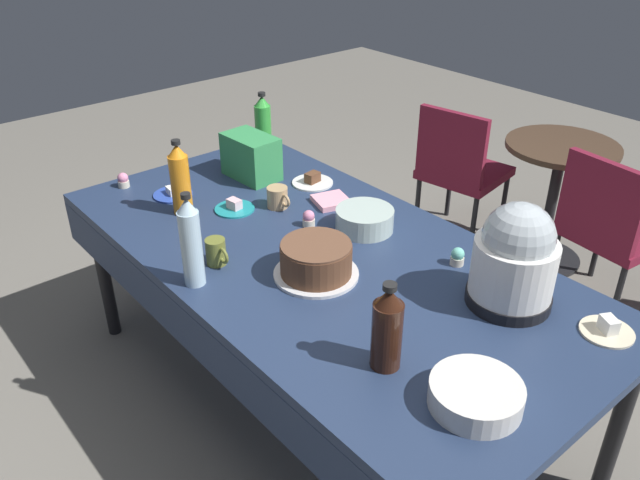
{
  "coord_description": "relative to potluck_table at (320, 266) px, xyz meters",
  "views": [
    {
      "loc": [
        1.57,
        -1.32,
        1.99
      ],
      "look_at": [
        0.0,
        0.0,
        0.8
      ],
      "focal_mm": 36.01,
      "sensor_mm": 36.0,
      "label": 1
    }
  ],
  "objects": [
    {
      "name": "ground",
      "position": [
        0.0,
        0.0,
        -0.69
      ],
      "size": [
        9.0,
        9.0,
        0.0
      ],
      "primitive_type": "plane",
      "color": "slate"
    },
    {
      "name": "potluck_table",
      "position": [
        0.0,
        0.0,
        0.0
      ],
      "size": [
        2.2,
        1.1,
        0.75
      ],
      "color": "navy",
      "rests_on": "ground"
    },
    {
      "name": "frosted_layer_cake",
      "position": [
        0.11,
        -0.11,
        0.12
      ],
      "size": [
        0.3,
        0.3,
        0.13
      ],
      "color": "silver",
      "rests_on": "potluck_table"
    },
    {
      "name": "slow_cooker",
      "position": [
        0.65,
        0.26,
        0.23
      ],
      "size": [
        0.28,
        0.28,
        0.36
      ],
      "color": "black",
      "rests_on": "potluck_table"
    },
    {
      "name": "glass_salad_bowl",
      "position": [
        -0.02,
        0.25,
        0.11
      ],
      "size": [
        0.23,
        0.23,
        0.09
      ],
      "primitive_type": "cylinder",
      "color": "#B2C6BC",
      "rests_on": "potluck_table"
    },
    {
      "name": "ceramic_snack_bowl",
      "position": [
        0.87,
        -0.2,
        0.1
      ],
      "size": [
        0.25,
        0.25,
        0.07
      ],
      "primitive_type": "cylinder",
      "color": "silver",
      "rests_on": "potluck_table"
    },
    {
      "name": "dessert_plate_white",
      "position": [
        -0.48,
        0.36,
        0.07
      ],
      "size": [
        0.19,
        0.19,
        0.05
      ],
      "color": "white",
      "rests_on": "potluck_table"
    },
    {
      "name": "dessert_plate_cobalt",
      "position": [
        -0.78,
        -0.18,
        0.07
      ],
      "size": [
        0.17,
        0.17,
        0.04
      ],
      "color": "#2D4CB2",
      "rests_on": "potluck_table"
    },
    {
      "name": "dessert_plate_teal",
      "position": [
        -0.49,
        -0.05,
        0.07
      ],
      "size": [
        0.17,
        0.17,
        0.05
      ],
      "color": "teal",
      "rests_on": "potluck_table"
    },
    {
      "name": "dessert_plate_cream",
      "position": [
        0.94,
        0.36,
        0.08
      ],
      "size": [
        0.16,
        0.16,
        0.06
      ],
      "color": "beige",
      "rests_on": "potluck_table"
    },
    {
      "name": "cupcake_rose",
      "position": [
        -0.18,
        0.09,
        0.09
      ],
      "size": [
        0.05,
        0.05,
        0.07
      ],
      "color": "beige",
      "rests_on": "potluck_table"
    },
    {
      "name": "cupcake_mint",
      "position": [
        -1.0,
        -0.31,
        0.09
      ],
      "size": [
        0.05,
        0.05,
        0.07
      ],
      "color": "beige",
      "rests_on": "potluck_table"
    },
    {
      "name": "cupcake_cocoa",
      "position": [
        0.39,
        0.32,
        0.09
      ],
      "size": [
        0.05,
        0.05,
        0.07
      ],
      "color": "beige",
      "rests_on": "potluck_table"
    },
    {
      "name": "soda_bottle_lime_soda",
      "position": [
        -0.98,
        0.45,
        0.19
      ],
      "size": [
        0.08,
        0.08,
        0.29
      ],
      "color": "green",
      "rests_on": "potluck_table"
    },
    {
      "name": "soda_bottle_water",
      "position": [
        -0.12,
        -0.46,
        0.22
      ],
      "size": [
        0.07,
        0.07,
        0.34
      ],
      "color": "silver",
      "rests_on": "potluck_table"
    },
    {
      "name": "soda_bottle_orange_juice",
      "position": [
        -0.61,
        -0.23,
        0.21
      ],
      "size": [
        0.08,
        0.08,
        0.32
      ],
      "color": "orange",
      "rests_on": "potluck_table"
    },
    {
      "name": "soda_bottle_cola",
      "position": [
        0.6,
        -0.26,
        0.19
      ],
      "size": [
        0.09,
        0.09,
        0.28
      ],
      "color": "#33190F",
      "rests_on": "potluck_table"
    },
    {
      "name": "coffee_mug_olive",
      "position": [
        -0.18,
        -0.34,
        0.11
      ],
      "size": [
        0.12,
        0.07,
        0.1
      ],
      "color": "olive",
      "rests_on": "potluck_table"
    },
    {
      "name": "coffee_mug_tan",
      "position": [
        -0.39,
        0.1,
        0.11
      ],
      "size": [
        0.13,
        0.09,
        0.09
      ],
      "color": "tan",
      "rests_on": "potluck_table"
    },
    {
      "name": "soda_carton",
      "position": [
        -0.72,
        0.19,
        0.16
      ],
      "size": [
        0.27,
        0.17,
        0.2
      ],
      "primitive_type": "cube",
      "rotation": [
        0.0,
        0.0,
        0.06
      ],
      "color": "#338C4C",
      "rests_on": "potluck_table"
    },
    {
      "name": "paper_napkin_stack",
      "position": [
        -0.27,
        0.29,
        0.07
      ],
      "size": [
        0.17,
        0.17,
        0.02
      ],
      "primitive_type": "cube",
      "rotation": [
        0.0,
        0.0,
        -0.29
      ],
      "color": "pink",
      "rests_on": "potluck_table"
    },
    {
      "name": "maroon_chair_left",
      "position": [
        -0.54,
        1.52,
        -0.2
      ],
      "size": [
        0.51,
        0.51,
        0.85
      ],
      "color": "maroon",
      "rests_on": "ground"
    },
    {
      "name": "maroon_chair_right",
      "position": [
        0.39,
        1.52,
        -0.2
      ],
      "size": [
        0.49,
        0.49,
        0.85
      ],
      "color": "maroon",
      "rests_on": "ground"
    },
    {
      "name": "round_cafe_table",
      "position": [
        -0.05,
        1.74,
        -0.19
      ],
      "size": [
        0.6,
        0.6,
        0.72
      ],
      "color": "#473323",
      "rests_on": "ground"
    }
  ]
}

